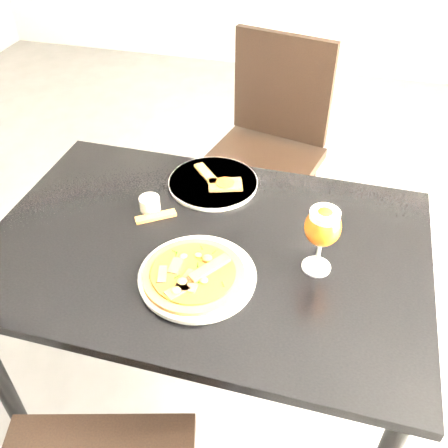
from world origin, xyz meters
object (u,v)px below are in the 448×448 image
(chair_far, at_px, (267,146))
(pizza, at_px, (194,274))
(beer_glass, at_px, (323,227))
(dining_table, at_px, (206,266))

(chair_far, height_order, pizza, chair_far)
(beer_glass, bearing_deg, chair_far, 107.91)
(pizza, bearing_deg, chair_far, 89.86)
(chair_far, xyz_separation_m, pizza, (-0.00, -1.02, 0.23))
(chair_far, xyz_separation_m, beer_glass, (0.29, -0.90, 0.35))
(chair_far, relative_size, beer_glass, 5.15)
(dining_table, distance_m, pizza, 0.18)
(dining_table, bearing_deg, pizza, -84.54)
(pizza, distance_m, beer_glass, 0.34)
(chair_far, bearing_deg, dining_table, -78.06)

